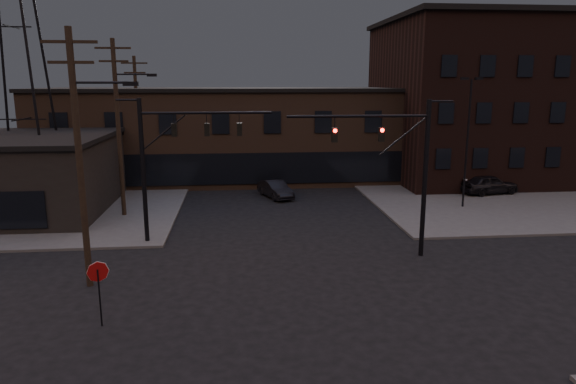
{
  "coord_description": "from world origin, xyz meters",
  "views": [
    {
      "loc": [
        -2.87,
        -20.09,
        8.82
      ],
      "look_at": [
        -0.43,
        4.56,
        3.5
      ],
      "focal_mm": 32.0,
      "sensor_mm": 36.0,
      "label": 1
    }
  ],
  "objects_px": {
    "parked_car_lot_a": "(489,184)",
    "car_crossing": "(275,189)",
    "traffic_signal_far": "(166,154)",
    "parked_car_lot_b": "(484,184)",
    "stop_sign": "(98,279)",
    "traffic_signal_near": "(404,162)"
  },
  "relations": [
    {
      "from": "parked_car_lot_b",
      "to": "car_crossing",
      "type": "height_order",
      "value": "parked_car_lot_b"
    },
    {
      "from": "parked_car_lot_a",
      "to": "parked_car_lot_b",
      "type": "distance_m",
      "value": 0.84
    },
    {
      "from": "traffic_signal_near",
      "to": "parked_car_lot_b",
      "type": "bearing_deg",
      "value": 51.01
    },
    {
      "from": "parked_car_lot_a",
      "to": "car_crossing",
      "type": "bearing_deg",
      "value": 75.88
    },
    {
      "from": "stop_sign",
      "to": "traffic_signal_far",
      "type": "bearing_deg",
      "value": 82.68
    },
    {
      "from": "traffic_signal_far",
      "to": "car_crossing",
      "type": "height_order",
      "value": "traffic_signal_far"
    },
    {
      "from": "stop_sign",
      "to": "parked_car_lot_a",
      "type": "relative_size",
      "value": 0.54
    },
    {
      "from": "parked_car_lot_a",
      "to": "parked_car_lot_b",
      "type": "xyz_separation_m",
      "value": [
        -0.01,
        0.83,
        -0.13
      ]
    },
    {
      "from": "parked_car_lot_a",
      "to": "car_crossing",
      "type": "xyz_separation_m",
      "value": [
        -16.88,
        0.95,
        -0.26
      ]
    },
    {
      "from": "traffic_signal_far",
      "to": "parked_car_lot_b",
      "type": "xyz_separation_m",
      "value": [
        23.57,
        10.71,
        -4.21
      ]
    },
    {
      "from": "traffic_signal_far",
      "to": "parked_car_lot_b",
      "type": "distance_m",
      "value": 26.23
    },
    {
      "from": "stop_sign",
      "to": "car_crossing",
      "type": "height_order",
      "value": "stop_sign"
    },
    {
      "from": "traffic_signal_near",
      "to": "traffic_signal_far",
      "type": "height_order",
      "value": "same"
    },
    {
      "from": "car_crossing",
      "to": "stop_sign",
      "type": "bearing_deg",
      "value": -131.43
    },
    {
      "from": "stop_sign",
      "to": "parked_car_lot_b",
      "type": "xyz_separation_m",
      "value": [
        24.85,
        20.69,
        -1.04
      ]
    },
    {
      "from": "traffic_signal_near",
      "to": "parked_car_lot_a",
      "type": "bearing_deg",
      "value": 49.29
    },
    {
      "from": "parked_car_lot_b",
      "to": "stop_sign",
      "type": "bearing_deg",
      "value": 124.22
    },
    {
      "from": "traffic_signal_near",
      "to": "car_crossing",
      "type": "height_order",
      "value": "traffic_signal_near"
    },
    {
      "from": "parked_car_lot_b",
      "to": "parked_car_lot_a",
      "type": "bearing_deg",
      "value": 175.43
    },
    {
      "from": "parked_car_lot_a",
      "to": "car_crossing",
      "type": "relative_size",
      "value": 1.12
    },
    {
      "from": "traffic_signal_far",
      "to": "car_crossing",
      "type": "bearing_deg",
      "value": 58.22
    },
    {
      "from": "traffic_signal_far",
      "to": "car_crossing",
      "type": "relative_size",
      "value": 1.96
    }
  ]
}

